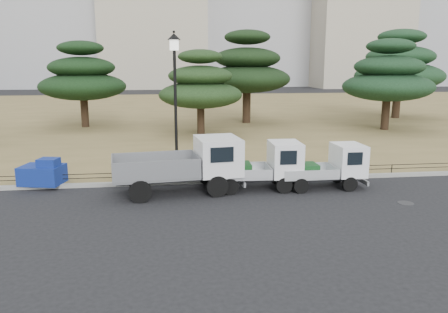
{
  "coord_description": "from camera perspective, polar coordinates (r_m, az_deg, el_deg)",
  "views": [
    {
      "loc": [
        -2.27,
        -15.91,
        5.13
      ],
      "look_at": [
        0.0,
        2.0,
        1.3
      ],
      "focal_mm": 35.0,
      "sensor_mm": 36.0,
      "label": 1
    }
  ],
  "objects": [
    {
      "name": "manhole",
      "position": [
        17.88,
        22.65,
        -5.64
      ],
      "size": [
        0.6,
        0.6,
        0.01
      ],
      "primitive_type": "cylinder",
      "color": "#2D2D30",
      "rests_on": "ground"
    },
    {
      "name": "pine_east_far",
      "position": [
        44.26,
        21.92,
        10.75
      ],
      "size": [
        8.08,
        8.08,
        8.12
      ],
      "color": "black",
      "rests_on": "lawn"
    },
    {
      "name": "pine_west_near",
      "position": [
        36.83,
        -18.0,
        9.74
      ],
      "size": [
        6.79,
        6.79,
        6.78
      ],
      "color": "black",
      "rests_on": "lawn"
    },
    {
      "name": "pine_center_left",
      "position": [
        31.01,
        -3.09,
        9.15
      ],
      "size": [
        5.89,
        5.89,
        5.99
      ],
      "color": "black",
      "rests_on": "lawn"
    },
    {
      "name": "curb",
      "position": [
        19.32,
        -0.22,
        -3.17
      ],
      "size": [
        120.0,
        0.25,
        0.16
      ],
      "primitive_type": "cube",
      "color": "gray",
      "rests_on": "ground"
    },
    {
      "name": "tarp_pile",
      "position": [
        20.0,
        -22.57,
        -2.06
      ],
      "size": [
        1.92,
        1.58,
        1.12
      ],
      "rotation": [
        0.0,
        0.0,
        -0.22
      ],
      "color": "navy",
      "rests_on": "lawn"
    },
    {
      "name": "pipe_fence",
      "position": [
        19.37,
        -0.28,
        -2.03
      ],
      "size": [
        38.0,
        0.04,
        0.4
      ],
      "color": "black",
      "rests_on": "lawn"
    },
    {
      "name": "truck_kei_front",
      "position": [
        18.22,
        5.15,
        -1.24
      ],
      "size": [
        3.76,
        1.71,
        1.97
      ],
      "rotation": [
        0.0,
        0.0,
        -0.02
      ],
      "color": "black",
      "rests_on": "ground"
    },
    {
      "name": "street_lamp",
      "position": [
        18.83,
        -6.42,
        9.58
      ],
      "size": [
        0.56,
        0.56,
        6.23
      ],
      "color": "black",
      "rests_on": "lawn"
    },
    {
      "name": "lawn",
      "position": [
        46.84,
        -4.43,
        5.75
      ],
      "size": [
        120.0,
        56.0,
        0.15
      ],
      "primitive_type": "cube",
      "color": "olive",
      "rests_on": "ground"
    },
    {
      "name": "truck_large",
      "position": [
        17.64,
        -5.08,
        -0.84
      ],
      "size": [
        5.28,
        2.59,
        2.21
      ],
      "rotation": [
        0.0,
        0.0,
        0.12
      ],
      "color": "black",
      "rests_on": "ground"
    },
    {
      "name": "pine_center_right",
      "position": [
        37.71,
        3.01,
        11.26
      ],
      "size": [
        7.35,
        7.35,
        7.8
      ],
      "color": "black",
      "rests_on": "lawn"
    },
    {
      "name": "ground",
      "position": [
        16.87,
        0.86,
        -5.73
      ],
      "size": [
        220.0,
        220.0,
        0.0
      ],
      "primitive_type": "plane",
      "color": "black"
    },
    {
      "name": "truck_kei_rear",
      "position": [
        18.86,
        13.45,
        -1.26
      ],
      "size": [
        3.53,
        1.57,
        1.84
      ],
      "rotation": [
        0.0,
        0.0,
        0.01
      ],
      "color": "black",
      "rests_on": "ground"
    },
    {
      "name": "pine_east_near",
      "position": [
        35.9,
        20.65,
        9.61
      ],
      "size": [
        6.81,
        6.81,
        6.87
      ],
      "color": "black",
      "rests_on": "lawn"
    }
  ]
}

